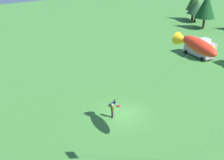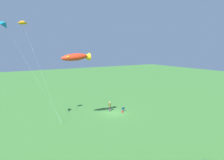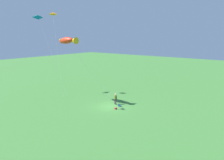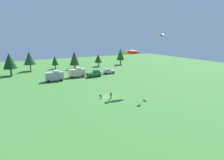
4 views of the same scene
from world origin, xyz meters
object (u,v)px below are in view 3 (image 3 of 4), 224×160
object	(u,v)px
kite_delta_teal	(38,17)
kite_delta_orange	(53,14)
person_kite_flyer	(115,98)
backpack_on_grass	(116,108)
kite_large_fish	(68,41)
folding_chair	(120,106)

from	to	relation	value
kite_delta_teal	kite_delta_orange	xyz separation A→B (m)	(-2.18, -1.72, 0.53)
kite_delta_teal	kite_delta_orange	bearing A→B (deg)	-141.65
person_kite_flyer	kite_delta_teal	distance (m)	20.94
backpack_on_grass	kite_large_fish	distance (m)	13.22
backpack_on_grass	kite_delta_orange	distance (m)	21.26
kite_large_fish	folding_chair	bearing A→B (deg)	-169.81
backpack_on_grass	kite_delta_teal	distance (m)	22.52
person_kite_flyer	folding_chair	distance (m)	2.44
person_kite_flyer	kite_delta_teal	bearing A→B (deg)	101.62
kite_delta_teal	folding_chair	bearing A→B (deg)	-177.24
kite_large_fish	kite_delta_orange	world-z (taller)	kite_delta_orange
folding_chair	kite_large_fish	world-z (taller)	kite_large_fish
person_kite_flyer	kite_delta_teal	world-z (taller)	kite_delta_teal
person_kite_flyer	folding_chair	bearing A→B (deg)	-122.88
person_kite_flyer	kite_large_fish	size ratio (longest dim) A/B	0.16
folding_chair	kite_large_fish	xyz separation A→B (m)	(9.19, 1.65, 9.47)
folding_chair	kite_large_fish	distance (m)	13.30
kite_large_fish	kite_delta_orange	bearing A→B (deg)	-20.44
kite_large_fish	kite_delta_orange	distance (m)	8.57
person_kite_flyer	backpack_on_grass	world-z (taller)	person_kite_flyer
folding_chair	kite_delta_teal	world-z (taller)	kite_delta_teal
folding_chair	kite_delta_teal	size ratio (longest dim) A/B	0.06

